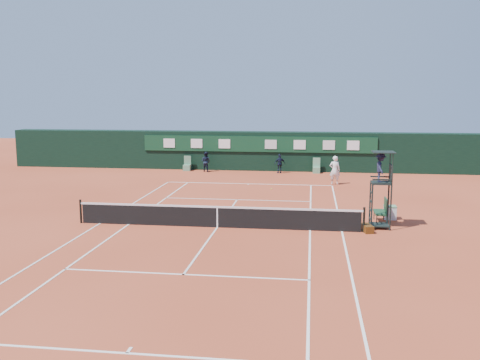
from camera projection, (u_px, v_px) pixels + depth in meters
name	position (u px, v px, depth m)	size (l,w,h in m)	color
ground	(217.00, 227.00, 23.87)	(90.00, 90.00, 0.00)	#BC4B2C
court_lines	(217.00, 227.00, 23.87)	(11.05, 23.85, 0.01)	white
tennis_net	(217.00, 216.00, 23.79)	(12.90, 0.10, 1.10)	black
back_wall	(259.00, 151.00, 41.97)	(40.00, 1.65, 3.00)	black
linesman_chair_left	(187.00, 167.00, 41.66)	(0.55, 0.50, 1.15)	#5B8B69
linesman_chair_right	(316.00, 169.00, 40.34)	(0.55, 0.50, 1.15)	#5E8F67
umpire_chair	(381.00, 173.00, 23.38)	(0.96, 0.95, 3.42)	black
player_bench	(383.00, 209.00, 24.81)	(0.56, 1.20, 1.10)	#183E23
tennis_bag	(367.00, 228.00, 23.09)	(0.36, 0.83, 0.31)	black
cooler	(390.00, 212.00, 25.44)	(0.57, 0.57, 0.65)	silver
tennis_ball	(271.00, 189.00, 33.42)	(0.08, 0.08, 0.08)	#CAD732
player	(335.00, 170.00, 35.15)	(0.69, 0.45, 1.90)	white
ball_kid_left	(206.00, 162.00, 41.04)	(0.75, 0.58, 1.54)	black
ball_kid_right	(280.00, 164.00, 40.27)	(0.85, 0.35, 1.45)	black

